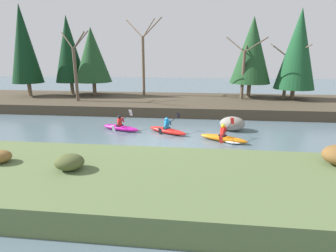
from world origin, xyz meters
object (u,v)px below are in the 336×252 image
Objects in this scene: kayaker_middle at (168,130)px; boulder_midstream at (232,124)px; kayaker_trailing at (121,127)px; kayaker_lead at (225,138)px.

kayaker_middle reaches higher than boulder_midstream.
boulder_midstream is at bearing 26.38° from kayaker_trailing.
kayaker_lead reaches higher than boulder_midstream.
kayaker_middle is 3.10m from kayaker_trailing.
kayaker_middle is at bearing 13.82° from kayaker_trailing.
kayaker_trailing is (-3.08, 0.33, 0.00)m from kayaker_middle.
kayaker_middle is 4.23m from boulder_midstream.
kayaker_lead is 1.71× the size of boulder_midstream.
kayaker_trailing is at bearing -173.47° from boulder_midstream.
kayaker_middle and kayaker_trailing have the same top height.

